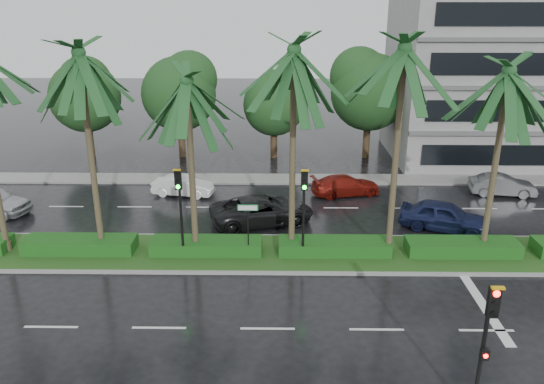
{
  "coord_description": "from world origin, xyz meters",
  "views": [
    {
      "loc": [
        0.38,
        -21.53,
        11.39
      ],
      "look_at": [
        0.07,
        1.5,
        2.98
      ],
      "focal_mm": 35.0,
      "sensor_mm": 36.0,
      "label": 1
    }
  ],
  "objects_px": {
    "car_white": "(183,186)",
    "car_darkgrey": "(262,210)",
    "car_red": "(346,185)",
    "signal_near": "(485,347)",
    "street_sign": "(248,217)",
    "signal_median_left": "(180,200)",
    "car_blue": "(444,216)",
    "car_grey": "(502,185)"
  },
  "relations": [
    {
      "from": "car_blue",
      "to": "street_sign",
      "type": "bearing_deg",
      "value": 131.24
    },
    {
      "from": "car_darkgrey",
      "to": "signal_near",
      "type": "bearing_deg",
      "value": -173.66
    },
    {
      "from": "car_blue",
      "to": "car_darkgrey",
      "type": "bearing_deg",
      "value": 107.61
    },
    {
      "from": "signal_near",
      "to": "car_white",
      "type": "distance_m",
      "value": 21.78
    },
    {
      "from": "signal_near",
      "to": "car_blue",
      "type": "height_order",
      "value": "signal_near"
    },
    {
      "from": "car_white",
      "to": "car_darkgrey",
      "type": "xyz_separation_m",
      "value": [
        5.0,
        -4.31,
        0.15
      ]
    },
    {
      "from": "signal_median_left",
      "to": "car_white",
      "type": "height_order",
      "value": "signal_median_left"
    },
    {
      "from": "car_darkgrey",
      "to": "car_red",
      "type": "distance_m",
      "value": 6.75
    },
    {
      "from": "street_sign",
      "to": "car_white",
      "type": "xyz_separation_m",
      "value": [
        -4.5,
        8.53,
        -1.51
      ]
    },
    {
      "from": "street_sign",
      "to": "car_blue",
      "type": "distance_m",
      "value": 10.69
    },
    {
      "from": "car_darkgrey",
      "to": "street_sign",
      "type": "bearing_deg",
      "value": 154.83
    },
    {
      "from": "signal_near",
      "to": "street_sign",
      "type": "relative_size",
      "value": 1.68
    },
    {
      "from": "car_darkgrey",
      "to": "car_blue",
      "type": "xyz_separation_m",
      "value": [
        9.5,
        -0.7,
        0.01
      ]
    },
    {
      "from": "car_blue",
      "to": "signal_median_left",
      "type": "bearing_deg",
      "value": 127.74
    },
    {
      "from": "signal_near",
      "to": "car_grey",
      "type": "distance_m",
      "value": 20.46
    },
    {
      "from": "signal_near",
      "to": "car_blue",
      "type": "relative_size",
      "value": 0.97
    },
    {
      "from": "car_white",
      "to": "car_red",
      "type": "distance_m",
      "value": 10.0
    },
    {
      "from": "car_blue",
      "to": "car_grey",
      "type": "xyz_separation_m",
      "value": [
        5.11,
        5.3,
        -0.13
      ]
    },
    {
      "from": "street_sign",
      "to": "car_red",
      "type": "xyz_separation_m",
      "value": [
        5.5,
        8.76,
        -1.51
      ]
    },
    {
      "from": "signal_near",
      "to": "car_darkgrey",
      "type": "xyz_separation_m",
      "value": [
        -6.5,
        14.09,
        -1.74
      ]
    },
    {
      "from": "street_sign",
      "to": "car_blue",
      "type": "xyz_separation_m",
      "value": [
        10.0,
        3.52,
        -1.36
      ]
    },
    {
      "from": "car_red",
      "to": "car_blue",
      "type": "distance_m",
      "value": 6.91
    },
    {
      "from": "street_sign",
      "to": "car_red",
      "type": "height_order",
      "value": "street_sign"
    },
    {
      "from": "car_blue",
      "to": "car_red",
      "type": "bearing_deg",
      "value": 62.52
    },
    {
      "from": "car_red",
      "to": "car_grey",
      "type": "relative_size",
      "value": 1.09
    },
    {
      "from": "signal_median_left",
      "to": "car_grey",
      "type": "distance_m",
      "value": 20.36
    },
    {
      "from": "signal_median_left",
      "to": "car_darkgrey",
      "type": "height_order",
      "value": "signal_median_left"
    },
    {
      "from": "car_red",
      "to": "car_grey",
      "type": "bearing_deg",
      "value": -102.93
    },
    {
      "from": "car_darkgrey",
      "to": "car_red",
      "type": "bearing_deg",
      "value": -66.22
    },
    {
      "from": "car_red",
      "to": "signal_near",
      "type": "bearing_deg",
      "value": 171.3
    },
    {
      "from": "car_grey",
      "to": "car_white",
      "type": "bearing_deg",
      "value": 98.38
    },
    {
      "from": "car_white",
      "to": "car_darkgrey",
      "type": "height_order",
      "value": "car_darkgrey"
    },
    {
      "from": "street_sign",
      "to": "signal_median_left",
      "type": "bearing_deg",
      "value": -176.53
    },
    {
      "from": "car_darkgrey",
      "to": "car_red",
      "type": "relative_size",
      "value": 1.3
    },
    {
      "from": "signal_median_left",
      "to": "car_darkgrey",
      "type": "xyz_separation_m",
      "value": [
        3.5,
        4.41,
        -2.24
      ]
    },
    {
      "from": "signal_median_left",
      "to": "street_sign",
      "type": "xyz_separation_m",
      "value": [
        3.0,
        0.18,
        -0.87
      ]
    },
    {
      "from": "signal_median_left",
      "to": "street_sign",
      "type": "height_order",
      "value": "signal_median_left"
    },
    {
      "from": "car_darkgrey",
      "to": "car_blue",
      "type": "distance_m",
      "value": 9.53
    },
    {
      "from": "signal_near",
      "to": "car_red",
      "type": "distance_m",
      "value": 18.78
    },
    {
      "from": "car_grey",
      "to": "car_blue",
      "type": "bearing_deg",
      "value": 143.6
    },
    {
      "from": "signal_near",
      "to": "signal_median_left",
      "type": "distance_m",
      "value": 13.93
    },
    {
      "from": "signal_near",
      "to": "car_grey",
      "type": "height_order",
      "value": "signal_near"
    }
  ]
}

